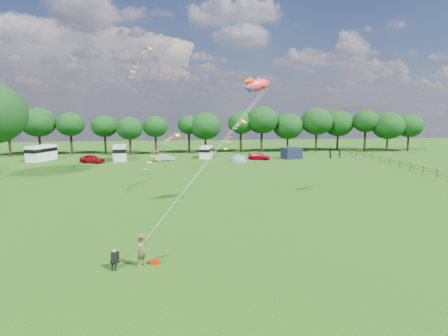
{
  "coord_description": "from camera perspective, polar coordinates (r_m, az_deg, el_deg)",
  "views": [
    {
      "loc": [
        -4.32,
        -27.12,
        9.56
      ],
      "look_at": [
        0.0,
        8.0,
        4.0
      ],
      "focal_mm": 30.0,
      "sensor_mm": 36.0,
      "label": 1
    }
  ],
  "objects": [
    {
      "name": "awning_navy",
      "position": [
        74.55,
        10.26,
        2.24
      ],
      "size": [
        3.97,
        3.5,
        2.13
      ],
      "primitive_type": "cube",
      "rotation": [
        0.0,
        0.0,
        0.24
      ],
      "color": "black",
      "rests_on": "ground"
    },
    {
      "name": "streamer_kite_c",
      "position": [
        39.4,
        1.97,
        5.94
      ],
      "size": [
        3.14,
        4.95,
        2.79
      ],
      "rotation": [
        0.0,
        0.0,
        0.81
      ],
      "color": "yellow",
      "rests_on": "ground"
    },
    {
      "name": "walker_b",
      "position": [
        77.25,
        17.16,
        2.07
      ],
      "size": [
        1.19,
        1.11,
        1.73
      ],
      "primitive_type": "imported",
      "rotation": [
        0.0,
        0.0,
        3.83
      ],
      "color": "black",
      "rests_on": "ground"
    },
    {
      "name": "fish_kite",
      "position": [
        35.65,
        4.85,
        12.5
      ],
      "size": [
        3.31,
        2.29,
        1.76
      ],
      "rotation": [
        0.0,
        -0.21,
        0.47
      ],
      "color": "#F0293E",
      "rests_on": "ground"
    },
    {
      "name": "tent_orange",
      "position": [
        72.42,
        -8.89,
        1.25
      ],
      "size": [
        2.61,
        2.85,
        2.04
      ],
      "color": "#EC5330",
      "rests_on": "ground"
    },
    {
      "name": "kite_flyer",
      "position": [
        24.11,
        -12.48,
        -12.25
      ],
      "size": [
        0.81,
        0.79,
        1.87
      ],
      "primitive_type": "imported",
      "rotation": [
        0.0,
        0.0,
        0.71
      ],
      "color": "brown",
      "rests_on": "ground"
    },
    {
      "name": "car_b",
      "position": [
        71.05,
        -9.04,
        1.61
      ],
      "size": [
        3.87,
        2.45,
        1.28
      ],
      "primitive_type": "imported",
      "rotation": [
        0.0,
        0.0,
        1.9
      ],
      "color": "#96979E",
      "rests_on": "ground"
    },
    {
      "name": "fence",
      "position": [
        72.07,
        23.32,
        1.14
      ],
      "size": [
        0.12,
        33.12,
        1.2
      ],
      "color": "#472D19",
      "rests_on": "ground"
    },
    {
      "name": "ground_plane",
      "position": [
        29.08,
        1.95,
        -10.27
      ],
      "size": [
        180.0,
        180.0,
        0.0
      ],
      "primitive_type": "plane",
      "color": "black",
      "rests_on": "ground"
    },
    {
      "name": "campervan_c",
      "position": [
        74.4,
        -2.75,
        2.5
      ],
      "size": [
        3.01,
        5.03,
        2.3
      ],
      "rotation": [
        0.0,
        0.0,
        1.34
      ],
      "color": "silver",
      "rests_on": "ground"
    },
    {
      "name": "car_a",
      "position": [
        71.27,
        -19.45,
        1.32
      ],
      "size": [
        4.88,
        3.42,
        1.51
      ],
      "primitive_type": "imported",
      "rotation": [
        0.0,
        0.0,
        1.17
      ],
      "color": "maroon",
      "rests_on": "ground"
    },
    {
      "name": "tent_greyblue",
      "position": [
        69.31,
        2.18,
        1.01
      ],
      "size": [
        3.42,
        3.75,
        2.55
      ],
      "color": "slate",
      "rests_on": "ground"
    },
    {
      "name": "kite_bag",
      "position": [
        24.41,
        -10.51,
        -13.86
      ],
      "size": [
        0.48,
        0.33,
        0.34
      ],
      "primitive_type": "cube",
      "rotation": [
        0.0,
        0.0,
        0.02
      ],
      "color": "#B71C00",
      "rests_on": "ground"
    },
    {
      "name": "campervan_b",
      "position": [
        73.67,
        -15.57,
        2.34
      ],
      "size": [
        3.14,
        6.02,
        2.83
      ],
      "rotation": [
        0.0,
        0.0,
        1.69
      ],
      "color": "#BBBBBD",
      "rests_on": "ground"
    },
    {
      "name": "streamer_kite_b",
      "position": [
        44.88,
        -8.99,
        3.43
      ],
      "size": [
        4.3,
        4.65,
        3.8
      ],
      "rotation": [
        0.0,
        0.0,
        0.59
      ],
      "color": "#D8E507",
      "rests_on": "ground"
    },
    {
      "name": "tree_line",
      "position": [
        82.73,
        -0.33,
        6.71
      ],
      "size": [
        102.98,
        10.98,
        10.27
      ],
      "color": "black",
      "rests_on": "ground"
    },
    {
      "name": "campervan_a",
      "position": [
        78.11,
        -26.07,
        2.13
      ],
      "size": [
        4.44,
        6.36,
        2.87
      ],
      "rotation": [
        0.0,
        0.0,
        1.2
      ],
      "color": "white",
      "rests_on": "ground"
    },
    {
      "name": "car_c",
      "position": [
        72.06,
        5.35,
        1.76
      ],
      "size": [
        4.42,
        3.0,
        1.22
      ],
      "primitive_type": "imported",
      "rotation": [
        0.0,
        0.0,
        1.23
      ],
      "color": "#B8001A",
      "rests_on": "ground"
    },
    {
      "name": "camp_chair",
      "position": [
        24.18,
        -16.34,
        -12.86
      ],
      "size": [
        0.64,
        0.66,
        1.23
      ],
      "rotation": [
        0.0,
        0.0,
        0.39
      ],
      "color": "#99999E",
      "rests_on": "ground"
    },
    {
      "name": "streamer_kite_a",
      "position": [
        56.28,
        -12.51,
        15.89
      ],
      "size": [
        3.45,
        5.61,
        5.8
      ],
      "rotation": [
        0.0,
        0.0,
        0.54
      ],
      "color": "gold",
      "rests_on": "ground"
    },
    {
      "name": "walker_a",
      "position": [
        76.58,
        15.81,
        2.06
      ],
      "size": [
        0.95,
        0.93,
        1.69
      ],
      "primitive_type": "imported",
      "rotation": [
        0.0,
        0.0,
        3.89
      ],
      "color": "black",
      "rests_on": "ground"
    }
  ]
}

